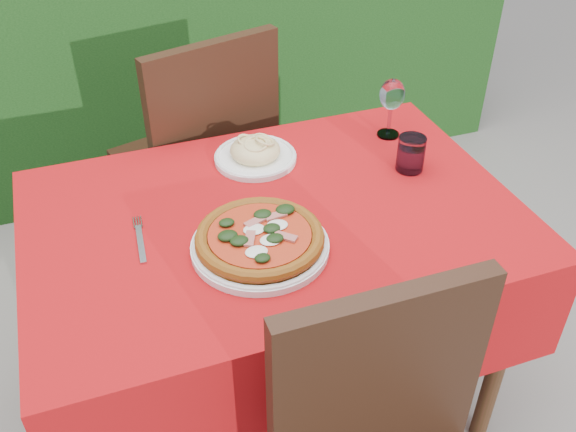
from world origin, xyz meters
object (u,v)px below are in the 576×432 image
object	(u,v)px
pizza_plate	(260,240)
pasta_plate	(255,153)
chair_far	(203,152)
fork	(141,244)
wine_glass	(392,97)
water_glass	(411,155)

from	to	relation	value
pizza_plate	pasta_plate	bearing A→B (deg)	74.01
chair_far	pasta_plate	size ratio (longest dim) A/B	4.29
chair_far	fork	size ratio (longest dim) A/B	5.11
chair_far	wine_glass	size ratio (longest dim) A/B	5.47
water_glass	wine_glass	size ratio (longest dim) A/B	0.55
chair_far	water_glass	size ratio (longest dim) A/B	9.96
chair_far	wine_glass	xyz separation A→B (m)	(0.51, -0.37, 0.30)
fork	water_glass	bearing A→B (deg)	10.22
pizza_plate	pasta_plate	distance (m)	0.40
pasta_plate	fork	world-z (taller)	pasta_plate
pasta_plate	fork	xyz separation A→B (m)	(-0.38, -0.27, -0.02)
chair_far	pizza_plate	xyz separation A→B (m)	(-0.03, -0.76, 0.20)
chair_far	pasta_plate	world-z (taller)	chair_far
wine_glass	chair_far	bearing A→B (deg)	143.80
pasta_plate	wine_glass	bearing A→B (deg)	-0.06
chair_far	wine_glass	distance (m)	0.69
wine_glass	fork	xyz separation A→B (m)	(-0.80, -0.27, -0.13)
pizza_plate	pasta_plate	xyz separation A→B (m)	(0.11, 0.39, -0.00)
pasta_plate	water_glass	size ratio (longest dim) A/B	2.32
pizza_plate	wine_glass	distance (m)	0.67
pasta_plate	wine_glass	xyz separation A→B (m)	(0.43, -0.00, 0.11)
water_glass	fork	xyz separation A→B (m)	(-0.77, -0.08, -0.04)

